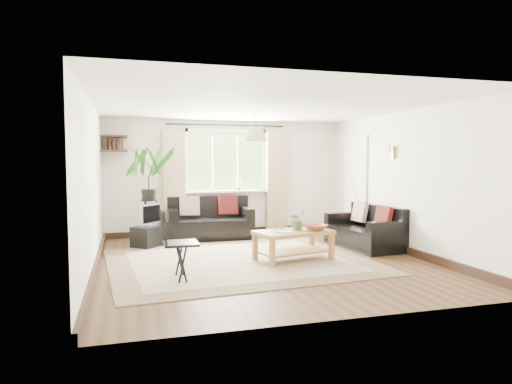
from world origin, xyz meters
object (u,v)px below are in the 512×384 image
object	(u,v)px
coffee_table	(293,246)
folding_chair	(181,245)
sofa_right	(364,228)
tv_stand	(151,236)
sofa_back	(210,219)
palm_stand	(149,196)

from	to	relation	value
coffee_table	folding_chair	distance (m)	1.95
sofa_right	coffee_table	size ratio (longest dim) A/B	1.31
coffee_table	tv_stand	size ratio (longest dim) A/B	1.66
sofa_back	tv_stand	size ratio (longest dim) A/B	2.38
sofa_back	sofa_right	distance (m)	3.03
tv_stand	folding_chair	distance (m)	2.59
sofa_back	sofa_right	xyz separation A→B (m)	(2.49, -1.73, -0.03)
tv_stand	folding_chair	size ratio (longest dim) A/B	0.75
palm_stand	sofa_back	bearing A→B (deg)	13.82
sofa_back	coffee_table	distance (m)	2.58
coffee_table	tv_stand	bearing A→B (deg)	137.61
tv_stand	palm_stand	bearing A→B (deg)	45.01
tv_stand	folding_chair	world-z (taller)	folding_chair
sofa_back	folding_chair	bearing A→B (deg)	-104.06
coffee_table	folding_chair	world-z (taller)	folding_chair
sofa_right	sofa_back	bearing A→B (deg)	-130.09
tv_stand	palm_stand	distance (m)	0.75
folding_chair	sofa_right	bearing A→B (deg)	-67.82
coffee_table	palm_stand	world-z (taller)	palm_stand
sofa_right	tv_stand	xyz separation A→B (m)	(-3.68, 1.20, -0.17)
sofa_back	sofa_right	world-z (taller)	sofa_back
sofa_back	folding_chair	size ratio (longest dim) A/B	1.78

